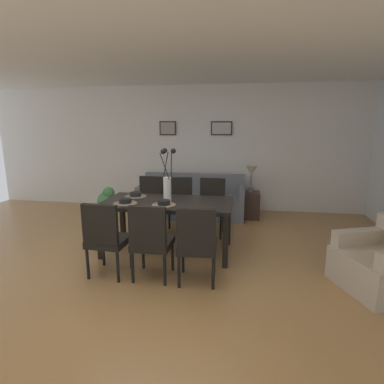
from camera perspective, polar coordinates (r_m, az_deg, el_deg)
name	(u,v)px	position (r m, az deg, el deg)	size (l,w,h in m)	color
ground_plane	(147,273)	(3.99, -8.23, -14.55)	(9.00, 9.00, 0.00)	#A87A47
back_wall_panel	(190,148)	(6.75, -0.29, 8.03)	(9.00, 0.10, 2.60)	silver
ceiling_panel	(150,51)	(4.04, -7.62, 24.28)	(9.00, 7.20, 0.08)	white
dining_table	(168,207)	(4.39, -4.49, -2.67)	(1.80, 0.93, 0.74)	black
dining_chair_near_left	(106,236)	(3.82, -15.54, -7.75)	(0.46, 0.46, 0.92)	black
dining_chair_near_right	(150,201)	(5.38, -7.77, -1.64)	(0.47, 0.47, 0.92)	black
dining_chair_far_left	(151,238)	(3.64, -7.58, -8.42)	(0.44, 0.44, 0.92)	black
dining_chair_far_right	(179,202)	(5.25, -2.39, -1.90)	(0.46, 0.46, 0.92)	black
dining_chair_mid_left	(197,241)	(3.52, 0.89, -9.04)	(0.47, 0.47, 0.92)	black
dining_chair_mid_right	(211,204)	(5.17, 3.59, -2.13)	(0.46, 0.46, 0.92)	black
centerpiece_vase	(167,181)	(4.31, -4.55, 1.96)	(0.21, 0.23, 0.73)	white
placemat_near_left	(125,203)	(4.34, -12.12, -2.01)	(0.32, 0.32, 0.01)	#7F705B
bowl_near_left	(125,200)	(4.33, -12.14, -1.53)	(0.17, 0.17, 0.07)	black
placemat_near_right	(136,196)	(4.72, -10.29, -0.79)	(0.32, 0.32, 0.01)	#7F705B
bowl_near_right	(135,194)	(4.71, -10.31, -0.35)	(0.17, 0.17, 0.07)	black
placemat_far_left	(164,205)	(4.17, -5.18, -2.34)	(0.32, 0.32, 0.01)	#7F705B
bowl_far_left	(164,202)	(4.16, -5.19, -1.84)	(0.17, 0.17, 0.07)	black
sofa	(192,201)	(6.28, 0.01, -1.74)	(2.07, 0.84, 0.80)	slate
side_table	(250,205)	(6.17, 10.57, -2.38)	(0.36, 0.36, 0.52)	#33261E
table_lamp	(251,173)	(6.04, 10.80, 3.44)	(0.22, 0.22, 0.51)	#4C4C51
framed_picture_left	(168,128)	(6.76, -4.46, 11.57)	(0.36, 0.03, 0.29)	black
framed_picture_center	(222,128)	(6.59, 5.43, 11.54)	(0.44, 0.03, 0.28)	black
potted_plant	(108,202)	(6.03, -15.19, -1.83)	(0.36, 0.36, 0.67)	silver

